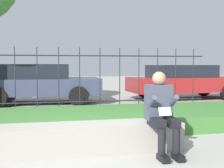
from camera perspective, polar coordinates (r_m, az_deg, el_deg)
ground_plane at (r=4.93m, az=-3.91°, el=-12.28°), size 60.00×60.00×0.00m
stone_bench at (r=4.88m, az=-3.49°, el=-10.06°), size 2.78×0.59×0.44m
person_seated_reader at (r=4.75m, az=8.97°, el=-4.62°), size 0.42×0.73×1.24m
grass_berm at (r=6.68m, az=-6.45°, el=-6.61°), size 9.65×2.30×0.33m
iron_fence at (r=8.25m, az=-7.81°, el=0.71°), size 7.65×0.03×1.79m
car_parked_center at (r=10.99m, az=-13.32°, el=0.28°), size 4.18×2.13×1.36m
car_parked_right at (r=12.44m, az=12.99°, el=0.55°), size 4.42×2.02×1.32m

